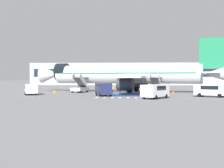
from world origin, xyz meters
TOP-DOWN VIEW (x-y plane):
  - ground_plane at (0.00, 0.00)m, footprint 600.00×600.00m
  - apron_leadline_yellow at (-1.74, 0.01)m, footprint 73.31×18.15m
  - apron_stand_patch_blue at (-1.74, -10.83)m, footprint 6.88×9.53m
  - apron_walkway_bar_0 at (-5.94, -18.57)m, footprint 0.44×3.60m
  - apron_walkway_bar_1 at (-4.74, -18.57)m, footprint 0.44×3.60m
  - apron_walkway_bar_2 at (-3.54, -18.57)m, footprint 0.44×3.60m
  - apron_walkway_bar_3 at (-2.34, -18.57)m, footprint 0.44×3.60m
  - apron_walkway_bar_4 at (-1.14, -18.57)m, footprint 0.44×3.60m
  - apron_walkway_bar_5 at (0.06, -18.57)m, footprint 0.44×3.60m
  - apron_walkway_bar_6 at (1.26, -18.57)m, footprint 0.44×3.60m
  - airliner at (-1.12, -0.14)m, footprint 41.43×32.94m
  - boarding_stairs_forward at (-11.21, -2.33)m, footprint 3.28×5.54m
  - boarding_stairs_aft at (4.05, -6.07)m, footprint 3.28×5.54m
  - fuel_tanker at (6.11, 21.69)m, footprint 3.83×11.03m
  - service_van_0 at (2.84, -20.76)m, footprint 4.52×5.52m
  - service_van_1 at (-5.29, -14.45)m, footprint 3.23×4.92m
  - service_van_2 at (11.86, -16.55)m, footprint 5.22×3.94m
  - service_van_3 at (-18.61, -11.48)m, footprint 3.73×5.46m
  - ground_crew_0 at (-6.31, -5.11)m, footprint 0.32×0.47m
  - ground_crew_1 at (-4.23, -4.95)m, footprint 0.31×0.47m
  - ground_crew_2 at (-2.78, -5.57)m, footprint 0.31×0.47m
  - ground_crew_3 at (-7.40, -5.74)m, footprint 0.49×0.42m
  - traffic_cone_0 at (-15.47, -6.68)m, footprint 0.59×0.59m
  - traffic_cone_1 at (7.54, -5.00)m, footprint 0.50×0.50m
  - terminal_building at (4.17, 69.93)m, footprint 95.65×12.10m

SIDE VIEW (x-z plane):
  - ground_plane at x=0.00m, z-range 0.00..0.00m
  - apron_leadline_yellow at x=-1.74m, z-range 0.00..0.01m
  - apron_stand_patch_blue at x=-1.74m, z-range 0.00..0.01m
  - apron_walkway_bar_0 at x=-5.94m, z-range 0.00..0.01m
  - apron_walkway_bar_1 at x=-4.74m, z-range 0.00..0.01m
  - apron_walkway_bar_2 at x=-3.54m, z-range 0.00..0.01m
  - apron_walkway_bar_3 at x=-2.34m, z-range 0.00..0.01m
  - apron_walkway_bar_4 at x=-1.14m, z-range 0.00..0.01m
  - apron_walkway_bar_5 at x=0.06m, z-range 0.00..0.01m
  - apron_walkway_bar_6 at x=1.26m, z-range 0.00..0.01m
  - traffic_cone_1 at x=7.54m, z-range 0.00..0.56m
  - traffic_cone_0 at x=-15.47m, z-range 0.00..0.66m
  - ground_crew_3 at x=-7.40m, z-range 0.11..1.70m
  - ground_crew_1 at x=-4.23m, z-range 0.12..1.73m
  - boarding_stairs_aft at x=4.05m, z-range -1.01..2.99m
  - boarding_stairs_forward at x=-11.21m, z-range -1.02..3.00m
  - ground_crew_2 at x=-2.78m, z-range 0.15..1.99m
  - ground_crew_0 at x=-6.31m, z-range 0.15..2.00m
  - service_van_3 at x=-18.61m, z-range 0.20..2.11m
  - service_van_2 at x=11.86m, z-range 0.20..2.18m
  - service_van_0 at x=2.84m, z-range 0.21..2.26m
  - service_van_1 at x=-5.29m, z-range 0.21..2.34m
  - fuel_tanker at x=6.11m, z-range 0.01..3.40m
  - airliner at x=-1.12m, z-range -1.63..9.20m
  - terminal_building at x=4.17m, z-range 0.00..9.41m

